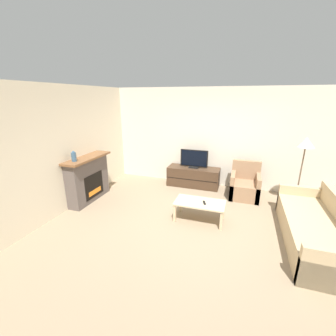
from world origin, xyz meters
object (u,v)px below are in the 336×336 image
at_px(mantel_vase_left, 74,157).
at_px(coffee_table, 200,204).
at_px(floor_lamp, 305,147).
at_px(tv_stand, 193,177).
at_px(fireplace, 88,178).
at_px(tv, 194,160).
at_px(remote, 204,203).
at_px(armchair, 245,186).
at_px(couch, 318,230).

xyz_separation_m(mantel_vase_left, coffee_table, (2.74, 0.30, -0.85)).
bearing_deg(floor_lamp, mantel_vase_left, -161.36).
distance_m(tv_stand, coffee_table, 1.88).
bearing_deg(fireplace, floor_lamp, 14.14).
height_order(tv, remote, tv).
height_order(remote, floor_lamp, floor_lamp).
bearing_deg(floor_lamp, armchair, 169.31).
relative_size(tv_stand, armchair, 1.62).
distance_m(fireplace, coffee_table, 2.76).
relative_size(fireplace, coffee_table, 1.32).
height_order(tv_stand, floor_lamp, floor_lamp).
height_order(armchair, couch, armchair).
xyz_separation_m(tv_stand, armchair, (1.39, -0.30, 0.02)).
height_order(fireplace, mantel_vase_left, mantel_vase_left).
height_order(mantel_vase_left, armchair, mantel_vase_left).
bearing_deg(fireplace, tv_stand, 37.48).
xyz_separation_m(mantel_vase_left, couch, (4.82, 0.18, -0.94)).
bearing_deg(armchair, fireplace, -158.72).
distance_m(tv, remote, 1.96).
bearing_deg(tv, coffee_table, -73.65).
height_order(tv_stand, remote, tv_stand).
relative_size(tv, coffee_table, 0.76).
distance_m(tv_stand, couch, 3.24).
xyz_separation_m(tv, couch, (2.61, -1.92, -0.52)).
bearing_deg(tv_stand, floor_lamp, -11.49).
distance_m(armchair, couch, 2.03).
height_order(fireplace, tv_stand, fireplace).
height_order(fireplace, armchair, fireplace).
relative_size(tv_stand, coffee_table, 1.43).
bearing_deg(floor_lamp, remote, -145.35).
relative_size(tv_stand, tv, 1.88).
xyz_separation_m(tv, coffee_table, (0.53, -1.80, -0.43)).
distance_m(mantel_vase_left, tv, 3.08).
xyz_separation_m(tv_stand, coffee_table, (0.53, -1.80, 0.08)).
bearing_deg(mantel_vase_left, floor_lamp, 18.64).
xyz_separation_m(tv, floor_lamp, (2.52, -0.51, 0.64)).
relative_size(tv, floor_lamp, 0.47).
bearing_deg(coffee_table, tv, 106.35).
xyz_separation_m(tv, armchair, (1.39, -0.30, -0.49)).
height_order(tv_stand, coffee_table, tv_stand).
bearing_deg(coffee_table, remote, -11.21).
distance_m(tv_stand, tv, 0.51).
height_order(mantel_vase_left, tv, mantel_vase_left).
height_order(tv_stand, armchair, armchair).
xyz_separation_m(remote, couch, (1.99, -0.10, -0.15)).
bearing_deg(tv_stand, tv, -90.00).
xyz_separation_m(coffee_table, remote, (0.09, -0.02, 0.06)).
distance_m(mantel_vase_left, coffee_table, 2.88).
height_order(tv, coffee_table, tv).
bearing_deg(tv, remote, -71.14).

